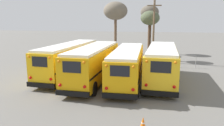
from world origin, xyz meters
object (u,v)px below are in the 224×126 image
at_px(bare_tree_2, 150,13).
at_px(traffic_cone, 143,124).
at_px(school_bus_2, 128,64).
at_px(bare_tree_1, 150,19).
at_px(school_bus_0, 69,59).
at_px(utility_pole, 154,29).
at_px(school_bus_1, 94,63).
at_px(bare_tree_0, 116,11).
at_px(school_bus_3, 162,63).

relative_size(bare_tree_2, traffic_cone, 10.86).
distance_m(school_bus_2, bare_tree_1, 12.43).
distance_m(school_bus_0, utility_pole, 12.34).
bearing_deg(utility_pole, school_bus_2, -101.04).
height_order(school_bus_1, traffic_cone, school_bus_1).
distance_m(utility_pole, bare_tree_0, 9.09).
bearing_deg(school_bus_0, school_bus_2, -10.63).
bearing_deg(school_bus_2, bare_tree_0, 104.27).
bearing_deg(school_bus_0, bare_tree_0, 83.62).
relative_size(bare_tree_0, bare_tree_1, 1.25).
xyz_separation_m(bare_tree_0, traffic_cone, (6.10, -24.92, -6.39)).
height_order(school_bus_2, utility_pole, utility_pole).
distance_m(school_bus_2, bare_tree_2, 18.53).
distance_m(school_bus_1, school_bus_3, 6.01).
distance_m(school_bus_0, traffic_cone, 12.45).
xyz_separation_m(school_bus_3, bare_tree_2, (-1.78, 17.11, 4.81)).
xyz_separation_m(utility_pole, bare_tree_2, (-0.84, 7.60, 2.22)).
xyz_separation_m(school_bus_0, traffic_cone, (7.82, -9.59, -1.36)).
bearing_deg(traffic_cone, school_bus_3, 83.65).
bearing_deg(school_bus_1, bare_tree_1, 70.07).
xyz_separation_m(school_bus_1, bare_tree_2, (4.11, 18.27, 4.78)).
bearing_deg(bare_tree_0, school_bus_0, -96.38).
xyz_separation_m(school_bus_1, bare_tree_0, (-1.23, 16.88, 5.01)).
xyz_separation_m(school_bus_0, bare_tree_0, (1.71, 15.34, 5.03)).
height_order(school_bus_0, bare_tree_2, bare_tree_2).
bearing_deg(bare_tree_2, school_bus_1, -102.68).
xyz_separation_m(bare_tree_2, traffic_cone, (0.76, -26.32, -6.16)).
xyz_separation_m(school_bus_3, bare_tree_1, (-1.49, 10.99, 3.79)).
xyz_separation_m(bare_tree_0, bare_tree_2, (5.35, 1.39, -0.23)).
height_order(utility_pole, bare_tree_2, utility_pole).
xyz_separation_m(school_bus_3, bare_tree_0, (-7.13, 15.72, 5.05)).
relative_size(school_bus_0, school_bus_3, 1.07).
bearing_deg(school_bus_1, bare_tree_2, 77.32).
distance_m(school_bus_3, bare_tree_1, 11.72).
relative_size(school_bus_1, bare_tree_2, 1.31).
bearing_deg(bare_tree_0, bare_tree_1, -39.94).
relative_size(school_bus_2, bare_tree_2, 1.36).
bearing_deg(school_bus_1, school_bus_0, 152.35).
xyz_separation_m(school_bus_0, bare_tree_2, (7.06, 16.73, 4.80)).
relative_size(bare_tree_1, bare_tree_2, 0.86).
bearing_deg(utility_pole, bare_tree_0, 134.89).
bearing_deg(bare_tree_1, utility_pole, -70.02).
xyz_separation_m(school_bus_2, utility_pole, (2.00, 10.24, 2.68)).
distance_m(bare_tree_1, traffic_cone, 20.85).
bearing_deg(utility_pole, school_bus_3, -84.31).
height_order(school_bus_2, traffic_cone, school_bus_2).
bearing_deg(school_bus_3, school_bus_1, -168.85).
bearing_deg(utility_pole, traffic_cone, -90.23).
bearing_deg(bare_tree_1, bare_tree_0, 140.06).
xyz_separation_m(school_bus_2, bare_tree_1, (1.46, 11.72, 3.87)).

